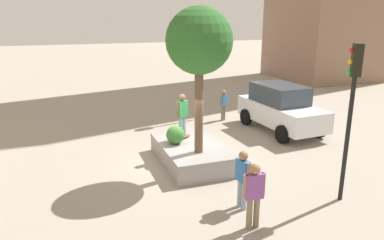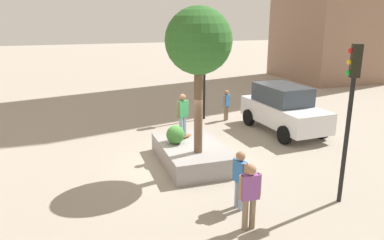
{
  "view_description": "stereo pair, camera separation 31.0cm",
  "coord_description": "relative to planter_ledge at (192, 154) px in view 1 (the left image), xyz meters",
  "views": [
    {
      "loc": [
        11.62,
        -3.93,
        5.09
      ],
      "look_at": [
        0.09,
        0.2,
        1.59
      ],
      "focal_mm": 34.28,
      "sensor_mm": 36.0,
      "label": 1
    },
    {
      "loc": [
        11.72,
        -3.64,
        5.09
      ],
      "look_at": [
        0.09,
        0.2,
        1.59
      ],
      "focal_mm": 34.28,
      "sensor_mm": 36.0,
      "label": 2
    }
  ],
  "objects": [
    {
      "name": "traffic_light_corner",
      "position": [
        4.01,
        3.07,
        2.67
      ],
      "size": [
        0.36,
        0.37,
        4.41
      ],
      "color": "black",
      "rests_on": "ground"
    },
    {
      "name": "passerby_with_bag",
      "position": [
        4.47,
        -0.01,
        0.65
      ],
      "size": [
        0.27,
        0.58,
        1.72
      ],
      "color": "#847056",
      "rests_on": "ground"
    },
    {
      "name": "skateboarder",
      "position": [
        -0.7,
        -0.13,
        1.35
      ],
      "size": [
        0.37,
        0.49,
        1.62
      ],
      "color": "#8C9EB7",
      "rests_on": "skateboard"
    },
    {
      "name": "plaza_tree",
      "position": [
        0.77,
        -0.04,
        3.95
      ],
      "size": [
        2.1,
        2.1,
        4.71
      ],
      "color": "brown",
      "rests_on": "planter_ledge"
    },
    {
      "name": "police_car",
      "position": [
        -2.28,
        5.09,
        0.72
      ],
      "size": [
        4.62,
        2.33,
        2.1
      ],
      "color": "white",
      "rests_on": "ground"
    },
    {
      "name": "skateboard",
      "position": [
        -0.7,
        -0.13,
        0.4
      ],
      "size": [
        0.63,
        0.78,
        0.07
      ],
      "color": "brown",
      "rests_on": "planter_ledge"
    },
    {
      "name": "pedestrian_crossing",
      "position": [
        3.49,
        0.19,
        0.62
      ],
      "size": [
        0.56,
        0.26,
        1.67
      ],
      "color": "#8C9EB7",
      "rests_on": "ground"
    },
    {
      "name": "bystander_watching",
      "position": [
        -4.71,
        3.36,
        0.55
      ],
      "size": [
        0.39,
        0.44,
        1.55
      ],
      "color": "#847056",
      "rests_on": "ground"
    },
    {
      "name": "traffic_light_median",
      "position": [
        -5.33,
        2.42,
        2.72
      ],
      "size": [
        0.35,
        0.37,
        4.5
      ],
      "color": "black",
      "rests_on": "ground"
    },
    {
      "name": "ground_plane",
      "position": [
        -0.09,
        -0.2,
        -0.35
      ],
      "size": [
        120.0,
        120.0,
        0.0
      ],
      "primitive_type": "plane",
      "color": "#9E9384"
    },
    {
      "name": "boxwood_shrub",
      "position": [
        -0.29,
        -0.52,
        0.68
      ],
      "size": [
        0.66,
        0.66,
        0.66
      ],
      "primitive_type": "sphere",
      "color": "#3D7A33",
      "rests_on": "planter_ledge"
    },
    {
      "name": "planter_ledge",
      "position": [
        0.0,
        0.0,
        0.0
      ],
      "size": [
        3.54,
        2.16,
        0.69
      ],
      "primitive_type": "cube",
      "color": "gray",
      "rests_on": "ground"
    }
  ]
}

